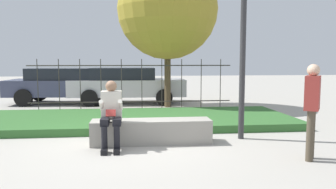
{
  "coord_description": "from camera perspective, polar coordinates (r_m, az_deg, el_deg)",
  "views": [
    {
      "loc": [
        0.04,
        -6.42,
        1.64
      ],
      "look_at": [
        1.12,
        3.61,
        0.61
      ],
      "focal_mm": 35.0,
      "sensor_mm": 36.0,
      "label": 1
    }
  ],
  "objects": [
    {
      "name": "tree_behind_fence",
      "position": [
        11.79,
        -0.08,
        14.61
      ],
      "size": [
        3.5,
        3.5,
        5.19
      ],
      "color": "#4C3D28",
      "rests_on": "ground_plane"
    },
    {
      "name": "person_seated_reader",
      "position": [
        6.2,
        -9.85,
        -2.94
      ],
      "size": [
        0.42,
        0.73,
        1.27
      ],
      "color": "black",
      "rests_on": "ground_plane"
    },
    {
      "name": "stone_bench",
      "position": [
        6.58,
        -2.9,
        -6.67
      ],
      "size": [
        2.37,
        0.53,
        0.47
      ],
      "color": "gray",
      "rests_on": "ground_plane"
    },
    {
      "name": "grass_berm",
      "position": [
        8.77,
        -6.31,
        -4.35
      ],
      "size": [
        8.42,
        3.03,
        0.18
      ],
      "color": "#33662D",
      "rests_on": "ground_plane"
    },
    {
      "name": "car_parked_center",
      "position": [
        12.85,
        -7.18,
        1.78
      ],
      "size": [
        4.42,
        2.01,
        1.38
      ],
      "rotation": [
        0.0,
        0.0,
        -0.03
      ],
      "color": "#B7B7BC",
      "rests_on": "ground_plane"
    },
    {
      "name": "street_lamp",
      "position": [
        7.01,
        12.95,
        9.96
      ],
      "size": [
        0.28,
        0.28,
        3.45
      ],
      "color": "#2D2D30",
      "rests_on": "ground_plane"
    },
    {
      "name": "person_passerby",
      "position": [
        5.86,
        23.78,
        -1.52
      ],
      "size": [
        0.38,
        0.42,
        1.59
      ],
      "rotation": [
        0.0,
        0.0,
        0.97
      ],
      "color": "#4C4233",
      "rests_on": "ground_plane"
    },
    {
      "name": "car_parked_left",
      "position": [
        13.28,
        -17.44,
        1.68
      ],
      "size": [
        4.38,
        2.05,
        1.37
      ],
      "rotation": [
        0.0,
        0.0,
        -0.06
      ],
      "color": "#383D56",
      "rests_on": "ground_plane"
    },
    {
      "name": "ground_plane",
      "position": [
        6.62,
        -6.36,
        -8.51
      ],
      "size": [
        60.0,
        60.0,
        0.0
      ],
      "primitive_type": "plane",
      "color": "#A8A399"
    },
    {
      "name": "iron_fence",
      "position": [
        10.48,
        -6.33,
        1.73
      ],
      "size": [
        6.42,
        0.03,
        1.7
      ],
      "color": "#332D28",
      "rests_on": "ground_plane"
    }
  ]
}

